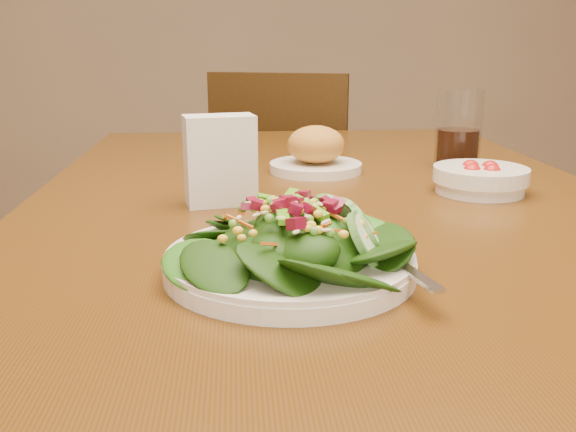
# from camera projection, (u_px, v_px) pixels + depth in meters

# --- Properties ---
(dining_table) EXTENTS (0.90, 1.40, 0.75)m
(dining_table) POSITION_uv_depth(u_px,v_px,m) (327.00, 261.00, 0.99)
(dining_table) COLOR #482C11
(dining_table) RESTS_ON ground_plane
(chair_far) EXTENTS (0.51, 0.51, 0.89)m
(chair_far) POSITION_uv_depth(u_px,v_px,m) (287.00, 210.00, 1.97)
(chair_far) COLOR black
(chair_far) RESTS_ON ground_plane
(salad_plate) EXTENTS (0.26, 0.26, 0.07)m
(salad_plate) POSITION_uv_depth(u_px,v_px,m) (299.00, 247.00, 0.65)
(salad_plate) COLOR white
(salad_plate) RESTS_ON dining_table
(bread_plate) EXTENTS (0.16, 0.16, 0.08)m
(bread_plate) POSITION_uv_depth(u_px,v_px,m) (316.00, 153.00, 1.14)
(bread_plate) COLOR white
(bread_plate) RESTS_ON dining_table
(tomato_bowl) EXTENTS (0.14, 0.14, 0.05)m
(tomato_bowl) POSITION_uv_depth(u_px,v_px,m) (480.00, 179.00, 0.99)
(tomato_bowl) COLOR white
(tomato_bowl) RESTS_ON dining_table
(drinking_glass) EXTENTS (0.08, 0.08, 0.14)m
(drinking_glass) POSITION_uv_depth(u_px,v_px,m) (458.00, 135.00, 1.16)
(drinking_glass) COLOR silver
(drinking_glass) RESTS_ON dining_table
(napkin_holder) EXTENTS (0.11, 0.07, 0.13)m
(napkin_holder) POSITION_uv_depth(u_px,v_px,m) (220.00, 158.00, 0.91)
(napkin_holder) COLOR white
(napkin_holder) RESTS_ON dining_table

